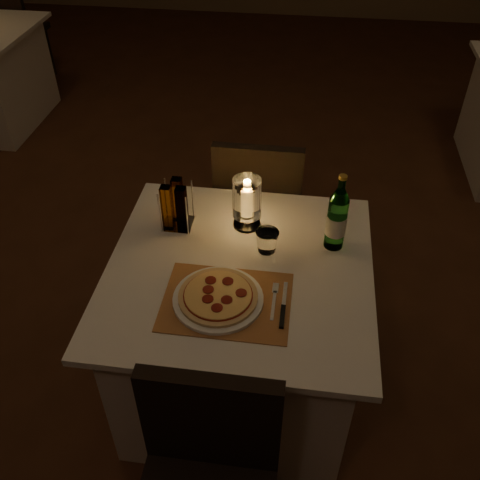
# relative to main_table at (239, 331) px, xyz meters

# --- Properties ---
(floor) EXTENTS (8.00, 10.00, 0.02)m
(floor) POSITION_rel_main_table_xyz_m (-0.27, 0.28, -0.38)
(floor) COLOR #4D2918
(floor) RESTS_ON ground
(main_table) EXTENTS (1.00, 1.00, 0.74)m
(main_table) POSITION_rel_main_table_xyz_m (0.00, 0.00, 0.00)
(main_table) COLOR silver
(main_table) RESTS_ON ground
(chair_near) EXTENTS (0.42, 0.42, 0.90)m
(chair_near) POSITION_rel_main_table_xyz_m (0.00, -0.71, 0.18)
(chair_near) COLOR black
(chair_near) RESTS_ON ground
(chair_far) EXTENTS (0.42, 0.42, 0.90)m
(chair_far) POSITION_rel_main_table_xyz_m (0.00, 0.71, 0.18)
(chair_far) COLOR black
(chair_far) RESTS_ON ground
(placemat) EXTENTS (0.45, 0.34, 0.00)m
(placemat) POSITION_rel_main_table_xyz_m (-0.02, -0.18, 0.37)
(placemat) COLOR #A26738
(placemat) RESTS_ON main_table
(plate) EXTENTS (0.32, 0.32, 0.01)m
(plate) POSITION_rel_main_table_xyz_m (-0.05, -0.18, 0.38)
(plate) COLOR white
(plate) RESTS_ON placemat
(pizza) EXTENTS (0.28, 0.28, 0.02)m
(pizza) POSITION_rel_main_table_xyz_m (-0.05, -0.18, 0.39)
(pizza) COLOR #D8B77F
(pizza) RESTS_ON plate
(fork) EXTENTS (0.02, 0.18, 0.00)m
(fork) POSITION_rel_main_table_xyz_m (0.14, -0.15, 0.37)
(fork) COLOR silver
(fork) RESTS_ON placemat
(knife) EXTENTS (0.02, 0.22, 0.01)m
(knife) POSITION_rel_main_table_xyz_m (0.18, -0.21, 0.37)
(knife) COLOR black
(knife) RESTS_ON placemat
(tumbler) EXTENTS (0.09, 0.09, 0.09)m
(tumbler) POSITION_rel_main_table_xyz_m (0.09, 0.11, 0.41)
(tumbler) COLOR white
(tumbler) RESTS_ON main_table
(water_bottle) EXTENTS (0.08, 0.08, 0.33)m
(water_bottle) POSITION_rel_main_table_xyz_m (0.35, 0.18, 0.50)
(water_bottle) COLOR #5FB165
(water_bottle) RESTS_ON main_table
(hurricane_candle) EXTENTS (0.12, 0.12, 0.22)m
(hurricane_candle) POSITION_rel_main_table_xyz_m (-0.00, 0.26, 0.50)
(hurricane_candle) COLOR white
(hurricane_candle) RESTS_ON main_table
(cruet_caddy) EXTENTS (0.12, 0.12, 0.21)m
(cruet_caddy) POSITION_rel_main_table_xyz_m (-0.29, 0.21, 0.46)
(cruet_caddy) COLOR white
(cruet_caddy) RESTS_ON main_table
(neighbor_chair_lb) EXTENTS (0.42, 0.42, 0.90)m
(neighbor_chair_lb) POSITION_rel_main_table_xyz_m (-2.41, 2.97, 0.18)
(neighbor_chair_lb) COLOR black
(neighbor_chair_lb) RESTS_ON ground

